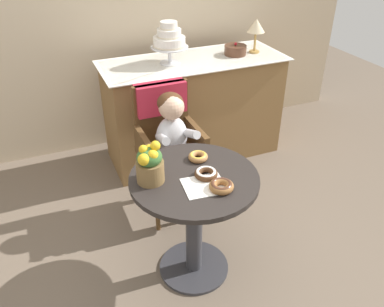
% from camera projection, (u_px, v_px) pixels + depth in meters
% --- Properties ---
extents(ground_plane, '(8.00, 8.00, 0.00)m').
position_uv_depth(ground_plane, '(194.00, 268.00, 2.54)').
color(ground_plane, '#6B5B4C').
extents(cafe_table, '(0.72, 0.72, 0.72)m').
position_uv_depth(cafe_table, '(194.00, 206.00, 2.27)').
color(cafe_table, '#282321').
rests_on(cafe_table, ground).
extents(wicker_chair, '(0.42, 0.45, 0.95)m').
position_uv_depth(wicker_chair, '(166.00, 130.00, 2.78)').
color(wicker_chair, brown).
rests_on(wicker_chair, ground).
extents(seated_child, '(0.27, 0.32, 0.73)m').
position_uv_depth(seated_child, '(174.00, 135.00, 2.64)').
color(seated_child, silver).
rests_on(seated_child, ground).
extents(paper_napkin, '(0.24, 0.21, 0.00)m').
position_uv_depth(paper_napkin, '(204.00, 186.00, 2.09)').
color(paper_napkin, white).
rests_on(paper_napkin, cafe_table).
extents(donut_front, '(0.13, 0.13, 0.04)m').
position_uv_depth(donut_front, '(206.00, 173.00, 2.15)').
color(donut_front, '#4C2D19').
rests_on(donut_front, cafe_table).
extents(donut_mid, '(0.12, 0.12, 0.04)m').
position_uv_depth(donut_mid, '(198.00, 156.00, 2.30)').
color(donut_mid, '#AD7542').
rests_on(donut_mid, cafe_table).
extents(donut_side, '(0.13, 0.13, 0.04)m').
position_uv_depth(donut_side, '(221.00, 186.00, 2.05)').
color(donut_side, '#936033').
rests_on(donut_side, cafe_table).
extents(flower_vase, '(0.15, 0.15, 0.24)m').
position_uv_depth(flower_vase, '(150.00, 164.00, 2.07)').
color(flower_vase, brown).
rests_on(flower_vase, cafe_table).
extents(display_counter, '(1.56, 0.62, 0.90)m').
position_uv_depth(display_counter, '(194.00, 109.00, 3.50)').
color(display_counter, olive).
rests_on(display_counter, ground).
extents(tiered_cake_stand, '(0.30, 0.30, 0.33)m').
position_uv_depth(tiered_cake_stand, '(169.00, 39.00, 3.09)').
color(tiered_cake_stand, silver).
rests_on(tiered_cake_stand, display_counter).
extents(round_layer_cake, '(0.19, 0.19, 0.10)m').
position_uv_depth(round_layer_cake, '(235.00, 50.00, 3.36)').
color(round_layer_cake, '#4C2D1E').
rests_on(round_layer_cake, display_counter).
extents(table_lamp, '(0.15, 0.15, 0.28)m').
position_uv_depth(table_lamp, '(256.00, 27.00, 3.32)').
color(table_lamp, '#B28C47').
rests_on(table_lamp, display_counter).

